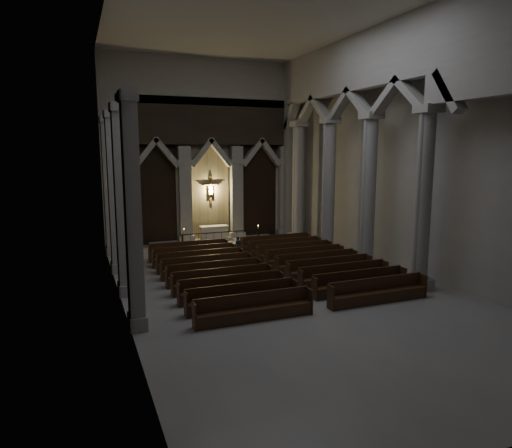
{
  "coord_description": "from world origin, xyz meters",
  "views": [
    {
      "loc": [
        -8.47,
        -18.1,
        6.14
      ],
      "look_at": [
        -0.13,
        3.0,
        2.45
      ],
      "focal_mm": 32.0,
      "sensor_mm": 36.0,
      "label": 1
    }
  ],
  "objects_px": {
    "altar": "(214,233)",
    "pews": "(268,271)",
    "worshipper": "(238,246)",
    "candle_stand_right": "(258,239)",
    "altar_rail": "(222,237)",
    "candle_stand_left": "(184,243)"
  },
  "relations": [
    {
      "from": "altar",
      "to": "altar_rail",
      "type": "distance_m",
      "value": 1.69
    },
    {
      "from": "worshipper",
      "to": "candle_stand_left",
      "type": "bearing_deg",
      "value": 133.44
    },
    {
      "from": "altar_rail",
      "to": "candle_stand_left",
      "type": "height_order",
      "value": "candle_stand_left"
    },
    {
      "from": "worshipper",
      "to": "altar_rail",
      "type": "bearing_deg",
      "value": 98.89
    },
    {
      "from": "candle_stand_left",
      "to": "altar",
      "type": "bearing_deg",
      "value": 27.21
    },
    {
      "from": "candle_stand_left",
      "to": "candle_stand_right",
      "type": "distance_m",
      "value": 4.9
    },
    {
      "from": "worshipper",
      "to": "candle_stand_right",
      "type": "bearing_deg",
      "value": 53.43
    },
    {
      "from": "altar_rail",
      "to": "pews",
      "type": "xyz_separation_m",
      "value": [
        -0.0,
        -7.55,
        -0.34
      ]
    },
    {
      "from": "candle_stand_right",
      "to": "worshipper",
      "type": "xyz_separation_m",
      "value": [
        -2.35,
        -2.72,
        0.22
      ]
    },
    {
      "from": "altar",
      "to": "pews",
      "type": "xyz_separation_m",
      "value": [
        0.01,
        -9.24,
        -0.31
      ]
    },
    {
      "from": "altar_rail",
      "to": "candle_stand_right",
      "type": "height_order",
      "value": "candle_stand_right"
    },
    {
      "from": "altar_rail",
      "to": "altar",
      "type": "bearing_deg",
      "value": 90.5
    },
    {
      "from": "altar",
      "to": "pews",
      "type": "bearing_deg",
      "value": -89.91
    },
    {
      "from": "candle_stand_right",
      "to": "worshipper",
      "type": "height_order",
      "value": "candle_stand_right"
    },
    {
      "from": "altar_rail",
      "to": "candle_stand_left",
      "type": "xyz_separation_m",
      "value": [
        -2.32,
        0.5,
        -0.33
      ]
    },
    {
      "from": "pews",
      "to": "worshipper",
      "type": "relative_size",
      "value": 9.61
    },
    {
      "from": "altar_rail",
      "to": "worshipper",
      "type": "height_order",
      "value": "worshipper"
    },
    {
      "from": "candle_stand_left",
      "to": "worshipper",
      "type": "bearing_deg",
      "value": -50.8
    },
    {
      "from": "pews",
      "to": "worshipper",
      "type": "distance_m",
      "value": 4.95
    },
    {
      "from": "candle_stand_left",
      "to": "pews",
      "type": "distance_m",
      "value": 8.38
    },
    {
      "from": "candle_stand_right",
      "to": "altar_rail",
      "type": "bearing_deg",
      "value": -177.55
    },
    {
      "from": "altar_rail",
      "to": "worshipper",
      "type": "bearing_deg",
      "value": -85.35
    }
  ]
}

